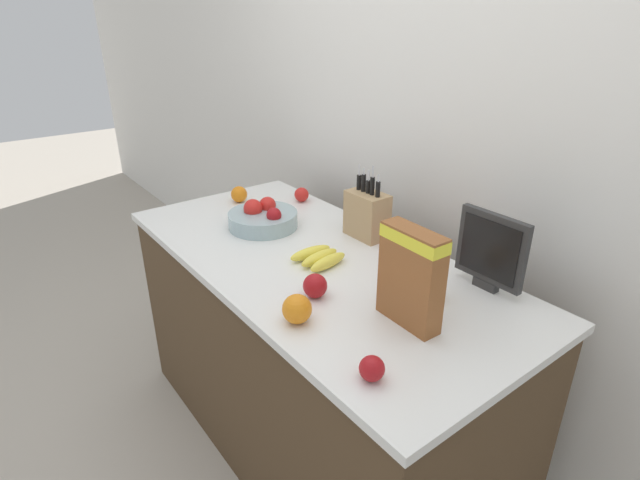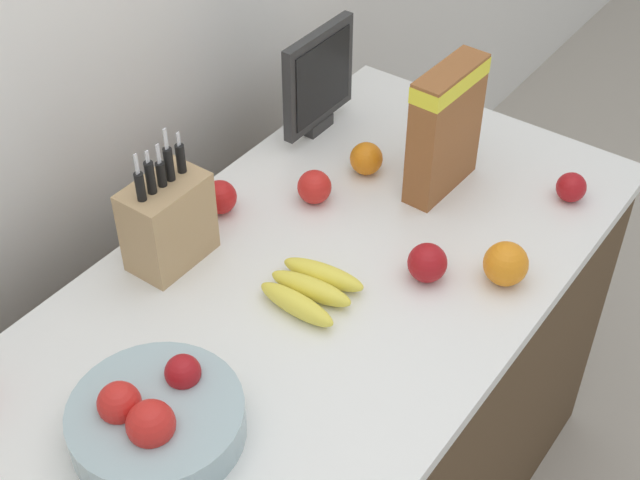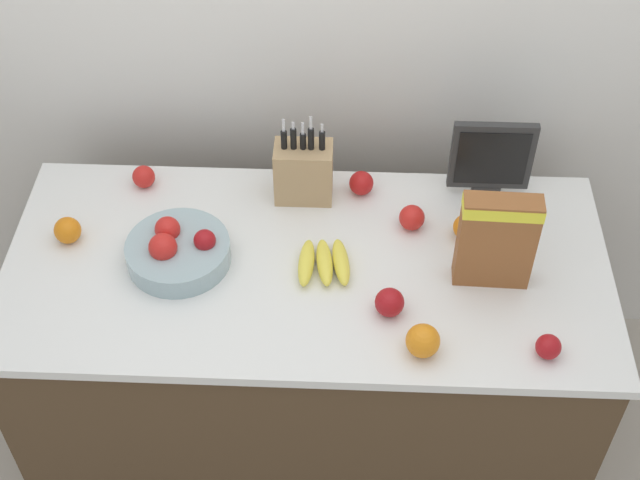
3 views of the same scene
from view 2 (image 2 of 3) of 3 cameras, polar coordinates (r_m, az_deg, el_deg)
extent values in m
cube|color=silver|center=(1.82, -18.03, 13.15)|extent=(9.00, 0.06, 2.60)
cube|color=#4C3823|center=(2.04, -1.62, -13.58)|extent=(1.66, 0.76, 0.86)
cube|color=white|center=(1.70, -1.89, -4.80)|extent=(1.69, 0.79, 0.03)
cube|color=tan|center=(1.76, -9.69, 1.12)|extent=(0.17, 0.11, 0.18)
cylinder|color=black|center=(1.65, -11.43, 3.36)|extent=(0.02, 0.02, 0.06)
cube|color=silver|center=(1.62, -11.67, 4.79)|extent=(0.01, 0.00, 0.04)
cylinder|color=black|center=(1.67, -10.81, 3.95)|extent=(0.02, 0.02, 0.07)
cube|color=silver|center=(1.64, -11.01, 5.25)|extent=(0.01, 0.00, 0.03)
cylinder|color=black|center=(1.68, -10.13, 4.17)|extent=(0.02, 0.02, 0.05)
cube|color=silver|center=(1.66, -10.32, 5.45)|extent=(0.01, 0.00, 0.04)
cylinder|color=black|center=(1.69, -9.54, 4.88)|extent=(0.02, 0.02, 0.07)
cube|color=silver|center=(1.66, -9.76, 6.47)|extent=(0.01, 0.00, 0.04)
cylinder|color=black|center=(1.71, -8.91, 5.18)|extent=(0.02, 0.02, 0.06)
cube|color=silver|center=(1.69, -9.06, 6.41)|extent=(0.01, 0.00, 0.03)
cube|color=#2D2D2D|center=(2.15, -0.09, 7.41)|extent=(0.08, 0.03, 0.03)
cube|color=#2D2D2D|center=(2.08, -0.09, 10.39)|extent=(0.24, 0.02, 0.23)
cube|color=black|center=(2.07, 0.21, 10.28)|extent=(0.20, 0.00, 0.19)
cube|color=brown|center=(1.91, 8.01, 7.00)|extent=(0.20, 0.07, 0.29)
cube|color=yellow|center=(1.84, 8.36, 10.13)|extent=(0.21, 0.07, 0.04)
cylinder|color=#99B2B7|center=(1.50, -10.44, -11.29)|extent=(0.29, 0.29, 0.06)
sphere|color=#A31419|center=(1.50, -8.77, -8.37)|extent=(0.06, 0.06, 0.06)
sphere|color=red|center=(1.47, -12.72, -10.15)|extent=(0.07, 0.07, 0.07)
sphere|color=red|center=(1.43, -10.77, -11.51)|extent=(0.08, 0.08, 0.08)
ellipsoid|color=yellow|center=(1.72, 0.21, -2.22)|extent=(0.07, 0.18, 0.04)
ellipsoid|color=yellow|center=(1.69, -0.59, -3.12)|extent=(0.06, 0.18, 0.04)
ellipsoid|color=yellow|center=(1.67, -1.42, -4.04)|extent=(0.05, 0.17, 0.04)
sphere|color=red|center=(1.91, -0.36, 3.42)|extent=(0.07, 0.07, 0.07)
sphere|color=#A31419|center=(1.73, 6.88, -1.46)|extent=(0.08, 0.08, 0.08)
sphere|color=red|center=(1.89, -6.43, 2.74)|extent=(0.07, 0.07, 0.07)
sphere|color=#A31419|center=(1.99, 15.78, 3.27)|extent=(0.06, 0.06, 0.06)
sphere|color=orange|center=(1.75, 11.81, -1.50)|extent=(0.09, 0.09, 0.09)
sphere|color=orange|center=(2.00, 2.98, 5.23)|extent=(0.07, 0.07, 0.07)
camera|label=1|loc=(2.29, 44.94, 20.99)|focal=28.00mm
camera|label=3|loc=(1.52, 97.83, 25.85)|focal=50.00mm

